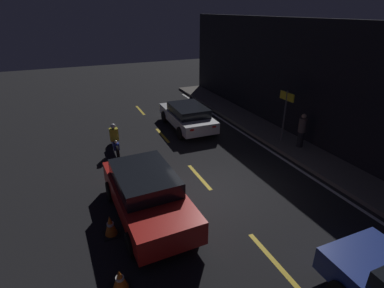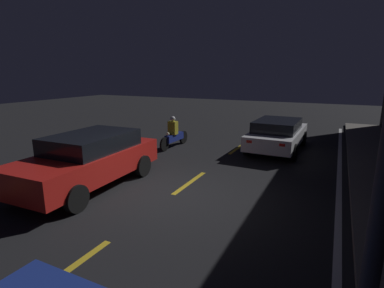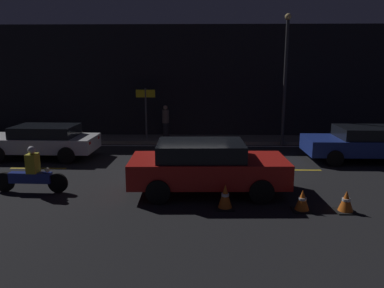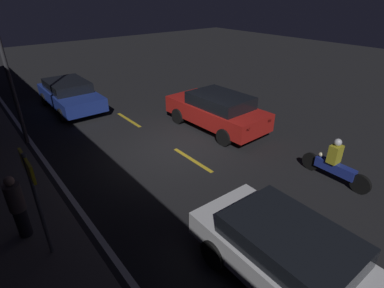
{
  "view_description": "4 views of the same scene",
  "coord_description": "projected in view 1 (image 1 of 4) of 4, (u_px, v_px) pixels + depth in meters",
  "views": [
    {
      "loc": [
        8.01,
        -4.21,
        5.91
      ],
      "look_at": [
        -1.69,
        -0.01,
        1.11
      ],
      "focal_mm": 28.0,
      "sensor_mm": 36.0,
      "label": 1
    },
    {
      "loc": [
        6.39,
        3.67,
        3.12
      ],
      "look_at": [
        -1.88,
        -0.36,
        0.94
      ],
      "focal_mm": 28.0,
      "sensor_mm": 36.0,
      "label": 2
    },
    {
      "loc": [
        0.28,
        -12.7,
        3.57
      ],
      "look_at": [
        -0.03,
        0.39,
        0.83
      ],
      "focal_mm": 35.0,
      "sensor_mm": 36.0,
      "label": 3
    },
    {
      "loc": [
        -7.81,
        5.5,
        5.13
      ],
      "look_at": [
        -1.29,
        0.25,
        0.8
      ],
      "focal_mm": 28.0,
      "sensor_mm": 36.0,
      "label": 4
    }
  ],
  "objects": [
    {
      "name": "ground_plane",
      "position": [
        211.0,
        190.0,
        10.66
      ],
      "size": [
        56.0,
        56.0,
        0.0
      ],
      "primitive_type": "plane",
      "color": "black"
    },
    {
      "name": "raised_curb",
      "position": [
        320.0,
        162.0,
        12.47
      ],
      "size": [
        28.0,
        1.79,
        0.15
      ],
      "color": "#605B56",
      "rests_on": "ground"
    },
    {
      "name": "building_front",
      "position": [
        352.0,
        96.0,
        11.73
      ],
      "size": [
        28.0,
        0.3,
        5.54
      ],
      "color": "black",
      "rests_on": "ground"
    },
    {
      "name": "lane_dash_a",
      "position": [
        140.0,
        110.0,
        19.01
      ],
      "size": [
        2.0,
        0.14,
        0.01
      ],
      "color": "gold",
      "rests_on": "ground"
    },
    {
      "name": "lane_dash_b",
      "position": [
        162.0,
        135.0,
        15.25
      ],
      "size": [
        2.0,
        0.14,
        0.01
      ],
      "color": "gold",
      "rests_on": "ground"
    },
    {
      "name": "lane_dash_c",
      "position": [
        199.0,
        177.0,
        11.49
      ],
      "size": [
        2.0,
        0.14,
        0.01
      ],
      "color": "gold",
      "rests_on": "ground"
    },
    {
      "name": "lane_dash_d",
      "position": [
        272.0,
        259.0,
        7.73
      ],
      "size": [
        2.0,
        0.14,
        0.01
      ],
      "color": "gold",
      "rests_on": "ground"
    },
    {
      "name": "lane_solid_kerb",
      "position": [
        298.0,
        169.0,
        12.08
      ],
      "size": [
        25.2,
        0.14,
        0.01
      ],
      "color": "silver",
      "rests_on": "ground"
    },
    {
      "name": "sedan_white",
      "position": [
        187.0,
        116.0,
        15.9
      ],
      "size": [
        4.3,
        1.98,
        1.29
      ],
      "rotation": [
        0.0,
        0.0,
        3.12
      ],
      "color": "silver",
      "rests_on": "ground"
    },
    {
      "name": "taxi_red",
      "position": [
        147.0,
        193.0,
        9.08
      ],
      "size": [
        4.45,
        2.08,
        1.48
      ],
      "rotation": [
        0.0,
        0.0,
        0.03
      ],
      "color": "red",
      "rests_on": "ground"
    },
    {
      "name": "motorcycle",
      "position": [
        114.0,
        140.0,
        13.34
      ],
      "size": [
        2.15,
        0.37,
        1.36
      ],
      "rotation": [
        0.0,
        0.0,
        -0.03
      ],
      "color": "black",
      "rests_on": "ground"
    },
    {
      "name": "traffic_cone_near",
      "position": [
        110.0,
        226.0,
        8.45
      ],
      "size": [
        0.46,
        0.46,
        0.64
      ],
      "color": "black",
      "rests_on": "ground"
    },
    {
      "name": "traffic_cone_mid",
      "position": [
        120.0,
        280.0,
        6.82
      ],
      "size": [
        0.47,
        0.47,
        0.55
      ],
      "color": "black",
      "rests_on": "ground"
    },
    {
      "name": "pedestrian",
      "position": [
        302.0,
        130.0,
        13.36
      ],
      "size": [
        0.34,
        0.34,
        1.56
      ],
      "color": "black",
      "rests_on": "raised_curb"
    },
    {
      "name": "shop_sign",
      "position": [
        286.0,
        106.0,
        13.63
      ],
      "size": [
        0.9,
        0.08,
        2.4
      ],
      "color": "#4C4C51",
      "rests_on": "raised_curb"
    }
  ]
}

